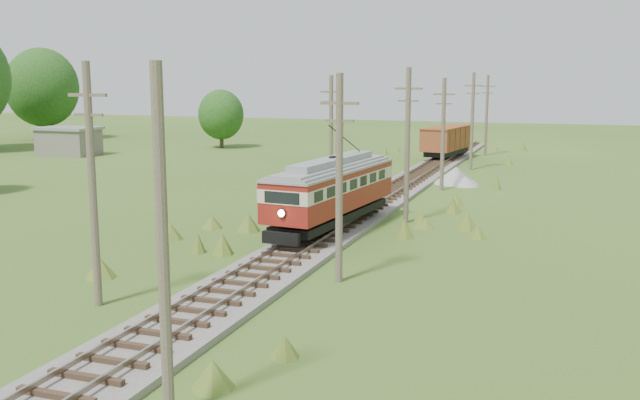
% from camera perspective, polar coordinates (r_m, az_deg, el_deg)
% --- Properties ---
extents(railbed_main, '(3.60, 96.00, 0.57)m').
position_cam_1_polar(railbed_main, '(45.78, 3.81, -0.60)').
color(railbed_main, '#605B54').
rests_on(railbed_main, ground).
extents(streetcar, '(3.90, 11.92, 5.39)m').
position_cam_1_polar(streetcar, '(38.74, 1.00, 1.04)').
color(streetcar, black).
rests_on(streetcar, ground).
extents(gondola, '(4.12, 9.17, 2.94)m').
position_cam_1_polar(gondola, '(74.47, 10.12, 4.78)').
color(gondola, black).
rests_on(gondola, ground).
extents(gravel_pile, '(3.74, 3.97, 1.36)m').
position_cam_1_polar(gravel_pile, '(58.12, 10.93, 1.89)').
color(gravel_pile, gray).
rests_on(gravel_pile, ground).
extents(utility_pole_r_1, '(0.30, 0.30, 8.80)m').
position_cam_1_polar(utility_pole_r_1, '(17.46, -12.46, -3.74)').
color(utility_pole_r_1, brown).
rests_on(utility_pole_r_1, ground).
extents(utility_pole_r_2, '(1.60, 0.30, 8.60)m').
position_cam_1_polar(utility_pole_r_2, '(29.04, 1.55, 1.87)').
color(utility_pole_r_2, brown).
rests_on(utility_pole_r_2, ground).
extents(utility_pole_r_3, '(1.60, 0.30, 9.00)m').
position_cam_1_polar(utility_pole_r_3, '(41.52, 7.01, 4.46)').
color(utility_pole_r_3, brown).
rests_on(utility_pole_r_3, ground).
extents(utility_pole_r_4, '(1.60, 0.30, 8.40)m').
position_cam_1_polar(utility_pole_r_4, '(54.29, 9.82, 5.30)').
color(utility_pole_r_4, brown).
rests_on(utility_pole_r_4, ground).
extents(utility_pole_r_5, '(1.60, 0.30, 8.90)m').
position_cam_1_polar(utility_pole_r_5, '(67.04, 12.08, 6.26)').
color(utility_pole_r_5, brown).
rests_on(utility_pole_r_5, ground).
extents(utility_pole_r_6, '(1.60, 0.30, 8.70)m').
position_cam_1_polar(utility_pole_r_6, '(79.96, 13.19, 6.68)').
color(utility_pole_r_6, brown).
rests_on(utility_pole_r_6, ground).
extents(utility_pole_l_a, '(1.60, 0.30, 9.00)m').
position_cam_1_polar(utility_pole_l_a, '(27.19, -17.76, 1.30)').
color(utility_pole_l_a, brown).
rests_on(utility_pole_l_a, ground).
extents(utility_pole_l_b, '(1.60, 0.30, 8.60)m').
position_cam_1_polar(utility_pole_l_b, '(52.25, 0.89, 5.38)').
color(utility_pole_l_b, brown).
rests_on(utility_pole_l_b, ground).
extents(tree_left_5, '(9.66, 9.66, 12.44)m').
position_cam_1_polar(tree_left_5, '(104.64, -21.33, 8.39)').
color(tree_left_5, '#38281C').
rests_on(tree_left_5, ground).
extents(tree_mid_a, '(5.46, 5.46, 7.03)m').
position_cam_1_polar(tree_mid_a, '(87.28, -7.92, 6.78)').
color(tree_mid_a, '#38281C').
rests_on(tree_mid_a, ground).
extents(shed, '(6.40, 4.40, 3.10)m').
position_cam_1_polar(shed, '(83.14, -19.46, 4.48)').
color(shed, slate).
rests_on(shed, ground).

